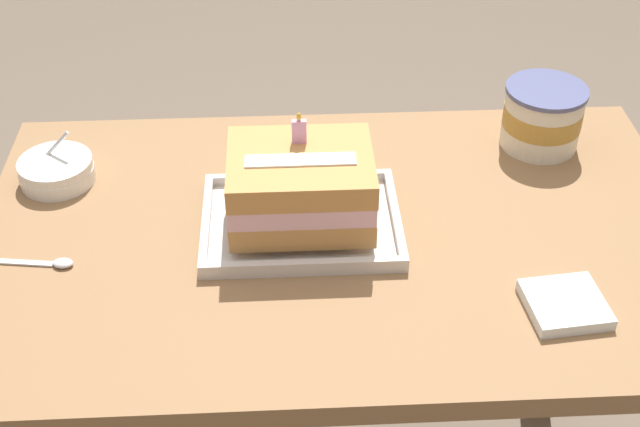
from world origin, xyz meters
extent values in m
cube|color=olive|center=(0.00, 0.00, 0.76)|extent=(1.11, 0.68, 0.04)
cube|color=olive|center=(-0.50, 0.28, 0.37)|extent=(0.06, 0.06, 0.74)
cube|color=olive|center=(0.50, 0.28, 0.37)|extent=(0.06, 0.06, 0.74)
cube|color=silver|center=(-0.06, 0.01, 0.78)|extent=(0.30, 0.23, 0.01)
cube|color=silver|center=(-0.06, -0.10, 0.79)|extent=(0.30, 0.01, 0.02)
cube|color=silver|center=(-0.06, 0.12, 0.79)|extent=(0.30, 0.01, 0.02)
cube|color=silver|center=(-0.20, 0.01, 0.79)|extent=(0.01, 0.21, 0.02)
cube|color=silver|center=(0.09, 0.01, 0.79)|extent=(0.01, 0.21, 0.02)
cube|color=#C18748|center=(-0.06, 0.01, 0.82)|extent=(0.21, 0.17, 0.04)
cube|color=beige|center=(-0.06, 0.01, 0.86)|extent=(0.21, 0.17, 0.03)
cube|color=#C18748|center=(-0.06, 0.01, 0.89)|extent=(0.21, 0.17, 0.04)
cube|color=white|center=(-0.06, 0.00, 0.91)|extent=(0.16, 0.03, 0.00)
cube|color=#E099C6|center=(-0.06, 0.05, 0.93)|extent=(0.02, 0.01, 0.04)
ellipsoid|color=yellow|center=(-0.06, 0.05, 0.95)|extent=(0.01, 0.01, 0.01)
cylinder|color=white|center=(-0.45, 0.16, 0.79)|extent=(0.12, 0.12, 0.02)
cylinder|color=white|center=(-0.45, 0.16, 0.80)|extent=(0.12, 0.12, 0.02)
cylinder|color=silver|center=(-0.45, 0.17, 0.83)|extent=(0.05, 0.01, 0.06)
cylinder|color=silver|center=(0.37, 0.22, 0.83)|extent=(0.13, 0.13, 0.10)
cylinder|color=#B78938|center=(0.37, 0.22, 0.83)|extent=(0.13, 0.13, 0.04)
cylinder|color=#4F5581|center=(0.37, 0.22, 0.88)|extent=(0.14, 0.14, 0.01)
ellipsoid|color=silver|center=(-0.41, -0.06, 0.78)|extent=(0.03, 0.02, 0.01)
cube|color=silver|center=(-0.48, -0.05, 0.78)|extent=(0.12, 0.03, 0.00)
cube|color=white|center=(0.30, -0.19, 0.79)|extent=(0.12, 0.11, 0.02)
camera|label=1|loc=(-0.08, -1.02, 1.61)|focal=48.26mm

